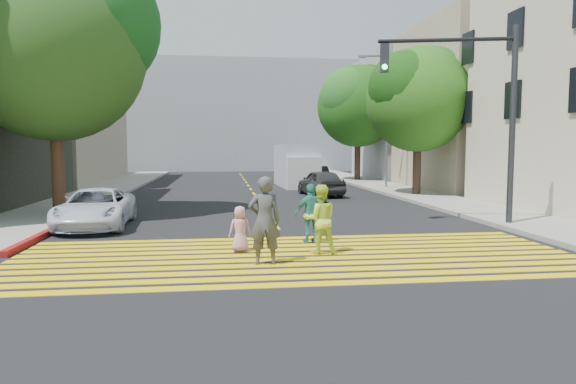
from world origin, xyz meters
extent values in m
plane|color=black|center=(0.00, 0.00, 0.00)|extent=(120.00, 120.00, 0.00)
cube|color=gray|center=(-8.50, 22.00, 0.07)|extent=(3.00, 40.00, 0.15)
cube|color=gray|center=(8.50, 15.00, 0.07)|extent=(3.00, 60.00, 0.15)
cube|color=maroon|center=(-6.90, 6.00, 0.08)|extent=(0.20, 8.00, 0.16)
cube|color=yellow|center=(0.00, -1.20, 0.01)|extent=(13.40, 0.35, 0.01)
cube|color=yellow|center=(0.00, -0.65, 0.01)|extent=(13.40, 0.35, 0.01)
cube|color=yellow|center=(0.00, -0.10, 0.01)|extent=(13.40, 0.35, 0.01)
cube|color=yellow|center=(0.00, 0.45, 0.01)|extent=(13.40, 0.35, 0.01)
cube|color=yellow|center=(0.00, 1.00, 0.01)|extent=(13.40, 0.35, 0.01)
cube|color=yellow|center=(0.00, 1.55, 0.01)|extent=(13.40, 0.35, 0.01)
cube|color=yellow|center=(0.00, 2.10, 0.01)|extent=(13.40, 0.35, 0.01)
cube|color=yellow|center=(0.00, 2.65, 0.01)|extent=(13.40, 0.35, 0.01)
cube|color=yellow|center=(0.00, 3.20, 0.01)|extent=(13.40, 0.35, 0.01)
cube|color=yellow|center=(0.00, 3.75, 0.01)|extent=(13.40, 0.35, 0.01)
cube|color=yellow|center=(0.00, 6.00, 0.01)|extent=(0.12, 1.40, 0.01)
cube|color=yellow|center=(0.00, 9.00, 0.01)|extent=(0.12, 1.40, 0.01)
cube|color=yellow|center=(0.00, 12.00, 0.01)|extent=(0.12, 1.40, 0.01)
cube|color=yellow|center=(0.00, 15.00, 0.01)|extent=(0.12, 1.40, 0.01)
cube|color=yellow|center=(0.00, 18.00, 0.01)|extent=(0.12, 1.40, 0.01)
cube|color=yellow|center=(0.00, 21.00, 0.01)|extent=(0.12, 1.40, 0.01)
cube|color=yellow|center=(0.00, 24.00, 0.01)|extent=(0.12, 1.40, 0.01)
cube|color=yellow|center=(0.00, 27.00, 0.01)|extent=(0.12, 1.40, 0.01)
cube|color=yellow|center=(0.00, 30.00, 0.01)|extent=(0.12, 1.40, 0.01)
cube|color=yellow|center=(0.00, 33.00, 0.01)|extent=(0.12, 1.40, 0.01)
cube|color=yellow|center=(0.00, 36.00, 0.01)|extent=(0.12, 1.40, 0.01)
cube|color=yellow|center=(0.00, 39.00, 0.01)|extent=(0.12, 1.40, 0.01)
cube|color=tan|center=(-16.00, 28.00, 5.00)|extent=(12.00, 16.00, 10.00)
cube|color=tan|center=(15.00, 19.00, 5.00)|extent=(10.00, 10.00, 10.00)
cube|color=gray|center=(15.00, 30.00, 5.00)|extent=(10.00, 10.00, 10.00)
cube|color=gray|center=(0.00, 48.00, 6.00)|extent=(30.00, 8.00, 12.00)
cylinder|color=#47311A|center=(-7.83, 9.43, 1.74)|extent=(0.49, 0.49, 3.48)
sphere|color=#2B5617|center=(-7.83, 9.43, 6.15)|extent=(7.07, 7.07, 6.69)
sphere|color=#12561A|center=(-6.48, 9.67, 7.16)|extent=(5.30, 5.30, 5.02)
sphere|color=black|center=(-9.01, 9.29, 6.82)|extent=(4.95, 4.95, 4.68)
cylinder|color=#3F2C22|center=(8.42, 15.23, 1.44)|extent=(0.53, 0.53, 2.88)
sphere|color=#174915|center=(8.42, 15.23, 5.05)|extent=(6.69, 6.69, 5.42)
sphere|color=#1C571B|center=(9.38, 15.81, 5.87)|extent=(5.02, 5.02, 4.07)
sphere|color=black|center=(7.56, 14.79, 5.59)|extent=(4.68, 4.68, 3.80)
cylinder|color=black|center=(8.39, 27.09, 1.60)|extent=(0.59, 0.59, 3.20)
sphere|color=#214F15|center=(8.39, 27.09, 5.64)|extent=(8.10, 8.10, 6.10)
sphere|color=black|center=(9.37, 27.88, 6.55)|extent=(6.07, 6.07, 4.57)
sphere|color=#0D490D|center=(7.51, 26.45, 6.25)|extent=(5.67, 5.67, 4.27)
imported|color=#474747|center=(-0.84, 0.58, 0.99)|extent=(0.72, 0.48, 1.97)
imported|color=#D1F348|center=(0.61, 1.58, 0.85)|extent=(0.83, 0.65, 1.70)
imported|color=pink|center=(-1.33, 2.02, 0.58)|extent=(0.62, 0.47, 1.15)
imported|color=teal|center=(0.64, 3.02, 0.81)|extent=(1.00, 0.54, 1.62)
imported|color=silver|center=(-5.84, 6.54, 0.63)|extent=(2.24, 4.59, 1.26)
imported|color=#2A2B2C|center=(3.49, 16.31, 0.70)|extent=(2.18, 4.31, 1.41)
imported|color=#9C9FAE|center=(3.46, 30.34, 0.60)|extent=(1.79, 4.21, 1.21)
imported|color=black|center=(4.95, 24.77, 0.63)|extent=(1.37, 3.84, 1.26)
cube|color=#AEB1C1|center=(3.13, 23.14, 1.38)|extent=(2.37, 5.59, 2.77)
cube|color=silver|center=(3.20, 20.71, 1.00)|extent=(2.14, 1.39, 1.99)
cylinder|color=black|center=(2.30, 21.13, 0.39)|extent=(0.30, 0.78, 0.77)
cylinder|color=black|center=(4.07, 21.18, 0.39)|extent=(0.30, 0.78, 0.77)
cylinder|color=black|center=(2.19, 25.11, 0.39)|extent=(0.30, 0.78, 0.77)
cylinder|color=black|center=(3.96, 25.16, 0.39)|extent=(0.30, 0.78, 0.77)
cylinder|color=#2A2B30|center=(7.52, 4.90, 3.23)|extent=(0.23, 0.23, 6.46)
cylinder|color=black|center=(5.43, 5.39, 6.03)|extent=(4.22, 1.12, 0.13)
cube|color=#222229|center=(3.54, 5.84, 5.49)|extent=(0.34, 0.34, 0.90)
sphere|color=#33E94A|center=(3.50, 5.69, 5.19)|extent=(0.21, 0.21, 0.17)
cylinder|color=gray|center=(8.30, 19.89, 4.14)|extent=(0.17, 0.17, 8.28)
cylinder|color=#585858|center=(7.48, 20.03, 8.10)|extent=(1.65, 0.39, 0.11)
cube|color=slate|center=(6.75, 20.15, 8.05)|extent=(0.49, 0.28, 0.14)
camera|label=1|loc=(-1.76, -10.63, 2.61)|focal=32.00mm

